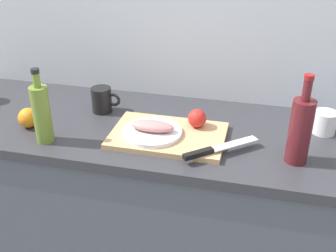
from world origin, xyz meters
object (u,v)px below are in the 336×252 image
Objects in this scene: fish_fillet at (152,126)px; chef_knife at (212,150)px; cutting_board at (168,136)px; coffee_mug_0 at (102,100)px; white_plate at (152,132)px; wine_bottle at (300,130)px; olive_oil_bottle at (42,113)px; coffee_mug_2 at (326,122)px.

fish_fillet is 0.68× the size of chef_knife.
cutting_board is at bearing 18.60° from fish_fillet.
coffee_mug_0 reaches higher than fish_fillet.
cutting_board is 3.40× the size of coffee_mug_0.
coffee_mug_0 is at bearing 154.12° from cutting_board.
white_plate is 0.52m from wine_bottle.
coffee_mug_0 is (-0.26, 0.17, -0.00)m from fish_fillet.
wine_bottle is (0.51, -0.03, 0.07)m from fish_fillet.
wine_bottle is at bearing -3.33° from fish_fillet.
white_plate is 0.03m from fish_fillet.
cutting_board is at bearing 18.60° from white_plate.
cutting_board is 0.07m from fish_fillet.
fish_fillet is at bearing 176.67° from wine_bottle.
fish_fillet reaches higher than cutting_board.
wine_bottle reaches higher than fish_fillet.
cutting_board is 1.35× the size of wine_bottle.
olive_oil_bottle reaches higher than white_plate.
cutting_board is 1.92× the size of white_plate.
olive_oil_bottle reaches higher than chef_knife.
wine_bottle is at bearing -3.33° from white_plate.
white_plate is at bearing -162.22° from coffee_mug_2.
chef_knife is 0.29m from wine_bottle.
olive_oil_bottle is at bearing -163.92° from cutting_board.
coffee_mug_0 is at bearing 113.07° from chef_knife.
olive_oil_bottle is 0.88m from wine_bottle.
fish_fillet is 0.31m from coffee_mug_0.
chef_knife is (0.23, -0.07, -0.02)m from fish_fillet.
fish_fillet reaches higher than chef_knife.
coffee_mug_2 is (0.62, 0.20, 0.02)m from white_plate.
wine_bottle reaches higher than chef_knife.
coffee_mug_2 is (0.99, 0.30, -0.07)m from olive_oil_bottle.
wine_bottle is at bearing -115.82° from coffee_mug_2.
coffee_mug_0 is (-0.32, 0.15, 0.04)m from cutting_board.
wine_bottle is (0.51, -0.03, 0.09)m from white_plate.
wine_bottle is 0.26m from coffee_mug_2.
cutting_board is at bearing 173.96° from wine_bottle.
chef_knife is 0.47m from coffee_mug_2.
fish_fillet is 1.33× the size of coffee_mug_0.
cutting_board is 1.50× the size of olive_oil_bottle.
olive_oil_bottle is at bearing -163.00° from coffee_mug_2.
white_plate is at bearing 0.00° from fish_fillet.
cutting_board is 0.20m from chef_knife.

